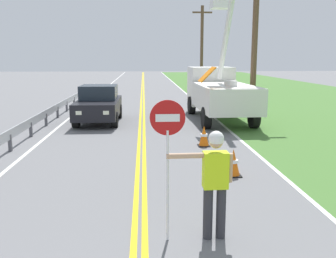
{
  "coord_description": "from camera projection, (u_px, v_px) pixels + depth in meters",
  "views": [
    {
      "loc": [
        0.1,
        -1.02,
        2.98
      ],
      "look_at": [
        0.7,
        8.34,
        1.2
      ],
      "focal_mm": 40.59,
      "sensor_mm": 36.0,
      "label": 1
    }
  ],
  "objects": [
    {
      "name": "utility_bucket_truck",
      "position": [
        218.0,
        90.0,
        18.35
      ],
      "size": [
        2.67,
        6.85,
        5.97
      ],
      "color": "white",
      "rests_on": "ground"
    },
    {
      "name": "edge_line_left",
      "position": [
        77.0,
        112.0,
        20.93
      ],
      "size": [
        0.12,
        110.0,
        0.01
      ],
      "primitive_type": "cube",
      "color": "silver",
      "rests_on": "ground"
    },
    {
      "name": "flagger_worker",
      "position": [
        215.0,
        178.0,
        6.18
      ],
      "size": [
        1.09,
        0.25,
        1.83
      ],
      "color": "#2D2D33",
      "rests_on": "ground"
    },
    {
      "name": "guardrail_left_shoulder",
      "position": [
        52.0,
        111.0,
        17.7
      ],
      "size": [
        0.1,
        32.0,
        0.71
      ],
      "color": "#9EA0A3",
      "rests_on": "ground"
    },
    {
      "name": "traffic_cone_mid",
      "position": [
        204.0,
        136.0,
        12.85
      ],
      "size": [
        0.4,
        0.4,
        0.7
      ],
      "color": "orange",
      "rests_on": "ground"
    },
    {
      "name": "centerline_yellow_right",
      "position": [
        144.0,
        111.0,
        21.16
      ],
      "size": [
        0.11,
        110.0,
        0.01
      ],
      "primitive_type": "cube",
      "color": "yellow",
      "rests_on": "ground"
    },
    {
      "name": "traffic_cone_lead",
      "position": [
        233.0,
        163.0,
        9.62
      ],
      "size": [
        0.4,
        0.4,
        0.7
      ],
      "color": "orange",
      "rests_on": "ground"
    },
    {
      "name": "oncoming_sedan_nearest",
      "position": [
        99.0,
        104.0,
        17.45
      ],
      "size": [
        1.95,
        4.12,
        1.7
      ],
      "color": "black",
      "rests_on": "ground"
    },
    {
      "name": "stop_sign_paddle",
      "position": [
        168.0,
        139.0,
        5.98
      ],
      "size": [
        0.56,
        0.04,
        2.33
      ],
      "color": "silver",
      "rests_on": "ground"
    },
    {
      "name": "centerline_yellow_left",
      "position": [
        141.0,
        111.0,
        21.15
      ],
      "size": [
        0.11,
        110.0,
        0.01
      ],
      "primitive_type": "cube",
      "color": "yellow",
      "rests_on": "ground"
    },
    {
      "name": "utility_pole_mid",
      "position": [
        202.0,
        46.0,
        35.01
      ],
      "size": [
        1.8,
        0.28,
        7.57
      ],
      "color": "brown",
      "rests_on": "ground"
    },
    {
      "name": "edge_line_right",
      "position": [
        206.0,
        111.0,
        21.38
      ],
      "size": [
        0.12,
        110.0,
        0.01
      ],
      "primitive_type": "cube",
      "color": "silver",
      "rests_on": "ground"
    },
    {
      "name": "utility_pole_near",
      "position": [
        255.0,
        35.0,
        17.95
      ],
      "size": [
        1.8,
        0.28,
        7.68
      ],
      "color": "brown",
      "rests_on": "ground"
    }
  ]
}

